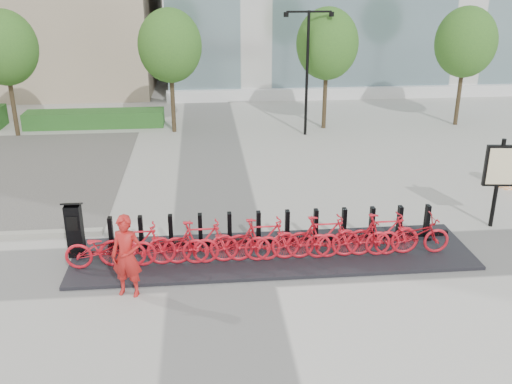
{
  "coord_description": "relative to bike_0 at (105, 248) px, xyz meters",
  "views": [
    {
      "loc": [
        -0.3,
        -11.93,
        6.47
      ],
      "look_at": [
        1.0,
        1.5,
        1.2
      ],
      "focal_mm": 40.0,
      "sensor_mm": 36.0,
      "label": 1
    }
  ],
  "objects": [
    {
      "name": "ground",
      "position": [
        2.6,
        0.05,
        -0.56
      ],
      "size": [
        120.0,
        120.0,
        0.0
      ],
      "primitive_type": "plane",
      "color": "#B8B7AF"
    },
    {
      "name": "bike_7",
      "position": [
        5.04,
        0.0,
        0.05
      ],
      "size": [
        1.78,
        0.5,
        1.07
      ],
      "primitive_type": "imported",
      "rotation": [
        0.0,
        0.0,
        1.57
      ],
      "color": "red",
      "rests_on": "dock_pad"
    },
    {
      "name": "tree_0",
      "position": [
        -5.4,
        12.05,
        3.03
      ],
      "size": [
        2.6,
        2.6,
        5.1
      ],
      "color": "#413320",
      "rests_on": "ground"
    },
    {
      "name": "map_sign",
      "position": [
        9.98,
        1.48,
        1.05
      ],
      "size": [
        0.81,
        0.22,
        2.44
      ],
      "rotation": [
        0.0,
        0.0,
        -0.12
      ],
      "color": "black",
      "rests_on": "ground"
    },
    {
      "name": "hedge_b",
      "position": [
        -2.4,
        13.25,
        -0.21
      ],
      "size": [
        6.0,
        1.2,
        0.7
      ],
      "primitive_type": "cube",
      "color": "#163E15",
      "rests_on": "ground"
    },
    {
      "name": "streetlamp",
      "position": [
        6.6,
        11.05,
        2.57
      ],
      "size": [
        2.0,
        0.2,
        5.0
      ],
      "color": "black",
      "rests_on": "ground"
    },
    {
      "name": "bike_3",
      "position": [
        2.16,
        0.0,
        0.05
      ],
      "size": [
        1.78,
        0.5,
        1.07
      ],
      "primitive_type": "imported",
      "rotation": [
        0.0,
        0.0,
        1.57
      ],
      "color": "red",
      "rests_on": "dock_pad"
    },
    {
      "name": "kiosk",
      "position": [
        -0.79,
        0.67,
        0.2
      ],
      "size": [
        0.44,
        0.37,
        1.41
      ],
      "rotation": [
        0.0,
        0.0,
        -0.03
      ],
      "color": "black",
      "rests_on": "dock_pad"
    },
    {
      "name": "bike_6",
      "position": [
        4.32,
        0.0,
        0.0
      ],
      "size": [
        1.83,
        0.64,
        0.96
      ],
      "primitive_type": "imported",
      "rotation": [
        0.0,
        0.0,
        1.57
      ],
      "color": "red",
      "rests_on": "dock_pad"
    },
    {
      "name": "bike_2",
      "position": [
        1.44,
        0.0,
        0.0
      ],
      "size": [
        1.83,
        0.64,
        0.96
      ],
      "primitive_type": "imported",
      "rotation": [
        0.0,
        0.0,
        1.57
      ],
      "color": "red",
      "rests_on": "dock_pad"
    },
    {
      "name": "bike_0",
      "position": [
        0.0,
        0.0,
        0.0
      ],
      "size": [
        1.83,
        0.64,
        0.96
      ],
      "primitive_type": "imported",
      "rotation": [
        0.0,
        0.0,
        1.57
      ],
      "color": "red",
      "rests_on": "dock_pad"
    },
    {
      "name": "bike_1",
      "position": [
        0.72,
        0.0,
        0.05
      ],
      "size": [
        1.78,
        0.5,
        1.07
      ],
      "primitive_type": "imported",
      "rotation": [
        0.0,
        0.0,
        1.57
      ],
      "color": "red",
      "rests_on": "dock_pad"
    },
    {
      "name": "bike_9",
      "position": [
        6.48,
        0.0,
        0.05
      ],
      "size": [
        1.78,
        0.5,
        1.07
      ],
      "primitive_type": "imported",
      "rotation": [
        0.0,
        0.0,
        1.57
      ],
      "color": "red",
      "rests_on": "dock_pad"
    },
    {
      "name": "dock_pad",
      "position": [
        3.9,
        0.35,
        -0.52
      ],
      "size": [
        9.6,
        2.4,
        0.08
      ],
      "primitive_type": "cube",
      "color": "black",
      "rests_on": "ground"
    },
    {
      "name": "bike_4",
      "position": [
        2.88,
        0.0,
        0.0
      ],
      "size": [
        1.83,
        0.64,
        0.96
      ],
      "primitive_type": "imported",
      "rotation": [
        0.0,
        0.0,
        1.57
      ],
      "color": "red",
      "rests_on": "dock_pad"
    },
    {
      "name": "tree_3",
      "position": [
        13.6,
        12.05,
        3.03
      ],
      "size": [
        2.6,
        2.6,
        5.1
      ],
      "color": "#413320",
      "rests_on": "ground"
    },
    {
      "name": "bike_10",
      "position": [
        7.2,
        0.0,
        0.0
      ],
      "size": [
        1.83,
        0.64,
        0.96
      ],
      "primitive_type": "imported",
      "rotation": [
        0.0,
        0.0,
        1.57
      ],
      "color": "red",
      "rests_on": "dock_pad"
    },
    {
      "name": "tree_1",
      "position": [
        1.1,
        12.05,
        3.03
      ],
      "size": [
        2.6,
        2.6,
        5.1
      ],
      "color": "#413320",
      "rests_on": "ground"
    },
    {
      "name": "construction_barrel",
      "position": [
        11.89,
        4.24,
        -0.08
      ],
      "size": [
        0.61,
        0.61,
        0.96
      ],
      "primitive_type": "cylinder",
      "rotation": [
        0.0,
        0.0,
        0.25
      ],
      "color": "orange",
      "rests_on": "ground"
    },
    {
      "name": "bike_5",
      "position": [
        3.6,
        0.0,
        0.05
      ],
      "size": [
        1.78,
        0.5,
        1.07
      ],
      "primitive_type": "imported",
      "rotation": [
        0.0,
        0.0,
        1.57
      ],
      "color": "red",
      "rests_on": "dock_pad"
    },
    {
      "name": "dock_rail_posts",
      "position": [
        3.96,
        0.82,
        -0.06
      ],
      "size": [
        8.02,
        0.5,
        0.85
      ],
      "primitive_type": null,
      "color": "black",
      "rests_on": "dock_pad"
    },
    {
      "name": "worker_red",
      "position": [
        0.63,
        -1.1,
        0.35
      ],
      "size": [
        0.76,
        0.6,
        1.81
      ],
      "primitive_type": "imported",
      "rotation": [
        0.0,
        0.0,
        -0.28
      ],
      "color": "#B31B19",
      "rests_on": "ground"
    },
    {
      "name": "tree_2",
      "position": [
        7.6,
        12.05,
        3.03
      ],
      "size": [
        2.6,
        2.6,
        5.1
      ],
      "color": "#413320",
      "rests_on": "ground"
    },
    {
      "name": "bike_8",
      "position": [
        5.76,
        0.0,
        0.0
      ],
      "size": [
        1.83,
        0.64,
        0.96
      ],
      "primitive_type": "imported",
      "rotation": [
        0.0,
        0.0,
        1.57
      ],
      "color": "red",
      "rests_on": "dock_pad"
    }
  ]
}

